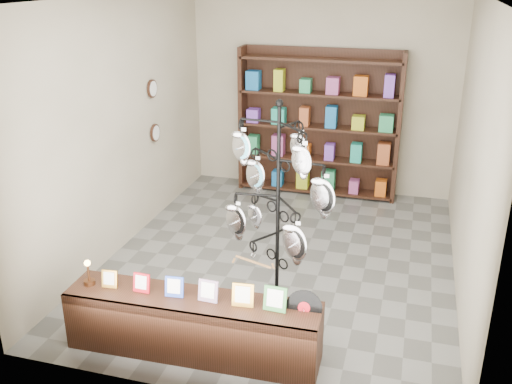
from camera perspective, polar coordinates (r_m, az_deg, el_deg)
ground at (r=6.97m, az=2.58°, el=-6.56°), size 5.00×5.00×0.00m
room_envelope at (r=6.31m, az=2.86°, el=8.43°), size 5.00×5.00×5.00m
display_tree at (r=5.37m, az=2.22°, el=-0.47°), size 1.21×1.21×2.20m
front_shelf at (r=5.29m, az=-6.33°, el=-13.09°), size 2.31×0.54×0.81m
back_shelving at (r=8.70m, az=6.24°, el=6.41°), size 2.42×0.36×2.20m
wall_clocks at (r=7.78m, az=-10.20°, el=7.97°), size 0.03×0.24×0.84m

